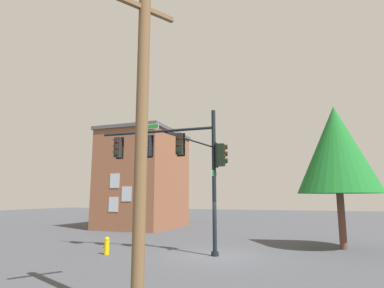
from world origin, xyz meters
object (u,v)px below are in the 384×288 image
at_px(signal_pole_assembly, 176,155).
at_px(fire_hydrant, 107,246).
at_px(tree_near, 336,149).
at_px(brick_building, 144,179).
at_px(utility_pole, 141,135).

xyz_separation_m(signal_pole_assembly, fire_hydrant, (3.02, 1.35, -4.46)).
height_order(signal_pole_assembly, tree_near, tree_near).
height_order(signal_pole_assembly, brick_building, brick_building).
relative_size(utility_pole, fire_hydrant, 9.89).
xyz_separation_m(fire_hydrant, brick_building, (5.24, -13.15, 4.06)).
distance_m(utility_pole, fire_hydrant, 9.63).
relative_size(tree_near, brick_building, 0.88).
bearing_deg(signal_pole_assembly, brick_building, -55.01).
bearing_deg(signal_pole_assembly, tree_near, -151.17).
distance_m(utility_pole, brick_building, 22.75).
height_order(fire_hydrant, brick_building, brick_building).
distance_m(signal_pole_assembly, tree_near, 9.00).
relative_size(fire_hydrant, brick_building, 0.09).
distance_m(fire_hydrant, tree_near, 13.25).
bearing_deg(fire_hydrant, signal_pole_assembly, -155.88).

